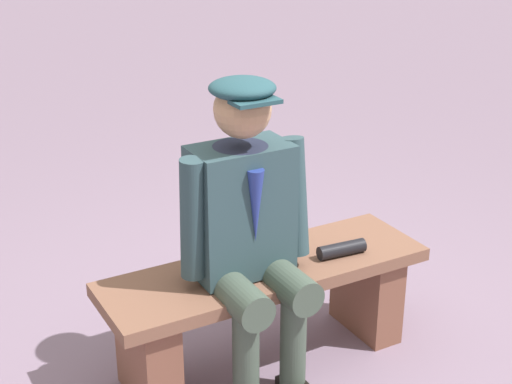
% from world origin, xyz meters
% --- Properties ---
extents(ground_plane, '(30.00, 30.00, 0.00)m').
position_xyz_m(ground_plane, '(0.00, 0.00, 0.00)').
color(ground_plane, slate).
extents(bench, '(1.44, 0.45, 0.49)m').
position_xyz_m(bench, '(0.00, 0.00, 0.32)').
color(bench, brown).
rests_on(bench, ground).
extents(seated_man, '(0.57, 0.54, 1.32)m').
position_xyz_m(seated_man, '(0.12, 0.06, 0.73)').
color(seated_man, '#2D464D').
rests_on(seated_man, ground).
extents(rolled_magazine, '(0.23, 0.08, 0.06)m').
position_xyz_m(rolled_magazine, '(-0.34, 0.08, 0.52)').
color(rolled_magazine, black).
rests_on(rolled_magazine, bench).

